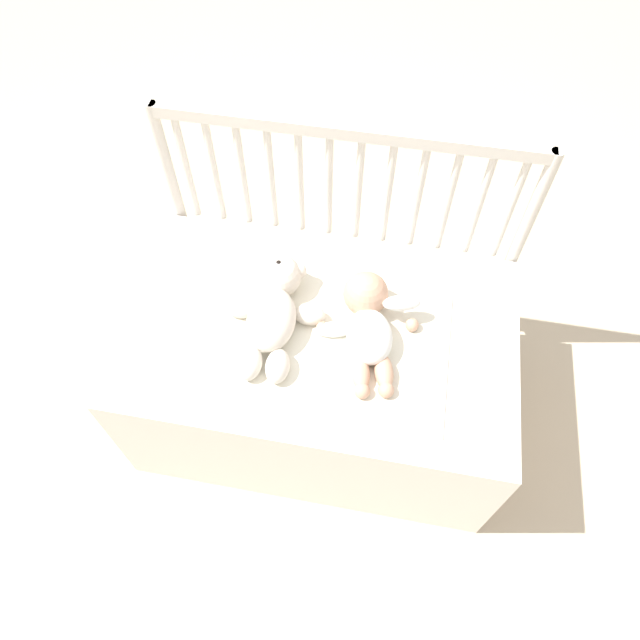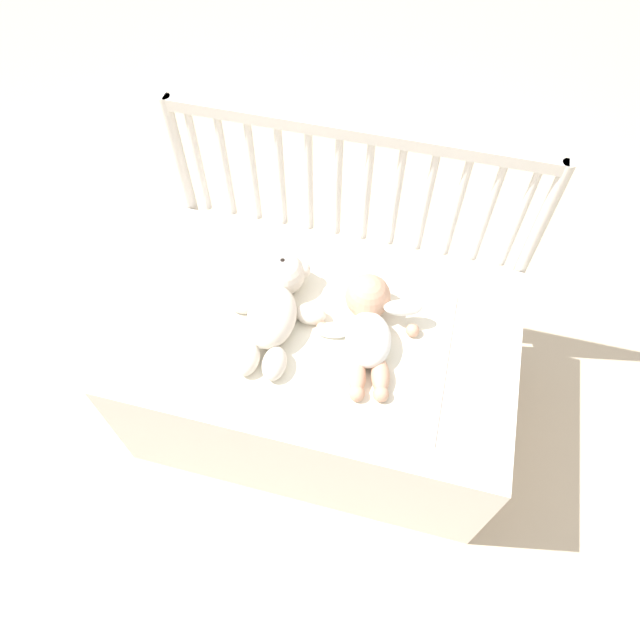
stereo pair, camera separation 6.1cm
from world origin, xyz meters
name	(u,v)px [view 1 (the left image)]	position (x,y,z in m)	size (l,w,h in m)	color
ground_plane	(320,403)	(0.00, 0.00, 0.00)	(12.00, 12.00, 0.00)	#C6B293
crib_mattress	(320,370)	(0.00, 0.00, 0.25)	(1.13, 0.71, 0.49)	white
crib_rail	(343,201)	(0.00, 0.38, 0.63)	(1.13, 0.04, 0.90)	beige
blanket	(316,337)	(-0.01, -0.03, 0.49)	(0.75, 0.49, 0.01)	silver
teddy_bear	(274,308)	(-0.14, 0.01, 0.55)	(0.30, 0.40, 0.13)	silver
baby	(368,322)	(0.13, 0.01, 0.54)	(0.29, 0.37, 0.13)	white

